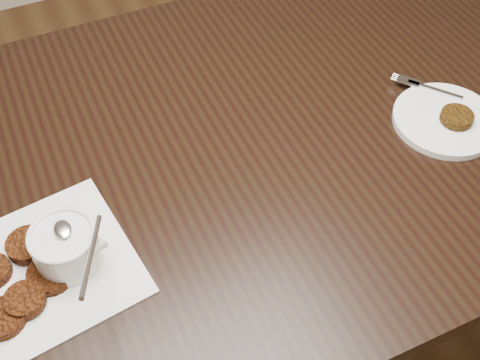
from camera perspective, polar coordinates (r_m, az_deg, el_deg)
name	(u,v)px	position (r m, az deg, el deg)	size (l,w,h in m)	color
table	(228,255)	(1.40, -1.14, -7.15)	(1.48, 0.95, 0.75)	black
napkin	(46,268)	(0.99, -18.04, -7.98)	(0.26, 0.26, 0.00)	silver
sauce_ramekin	(61,234)	(0.93, -16.74, -4.97)	(0.14, 0.14, 0.14)	silver
patty_cluster	(9,279)	(0.98, -21.21, -8.82)	(0.21, 0.21, 0.02)	#59230B
plate_with_patty	(446,117)	(1.20, 19.10, 5.69)	(0.20, 0.20, 0.03)	white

